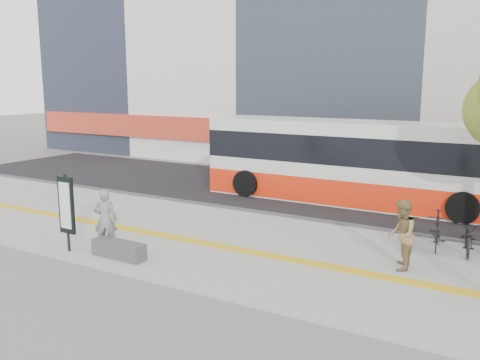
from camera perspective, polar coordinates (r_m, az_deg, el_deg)
The scene contains 10 objects.
ground at distance 13.91m, azimuth -1.78°, elevation -9.22°, with size 120.00×120.00×0.00m, color slate.
sidewalk at distance 15.11m, azimuth 1.27°, elevation -7.40°, with size 40.00×7.00×0.08m, color gray.
tactile_strip at distance 14.68m, azimuth 0.32°, elevation -7.76°, with size 40.00×0.45×0.01m, color yellow.
street at distance 21.75m, azimuth 10.95°, elevation -1.97°, with size 40.00×8.00×0.06m, color black.
curb at distance 18.12m, azimuth 6.69°, elevation -4.28°, with size 40.00×0.25×0.14m, color #3B3B3E.
bench at distance 14.44m, azimuth -13.23°, elevation -7.47°, with size 1.60×0.45×0.45m, color #3B3B3E.
signboard at distance 15.08m, azimuth -18.62°, elevation -2.78°, with size 0.55×0.10×2.20m.
bus at distance 20.77m, azimuth 12.51°, elevation 1.68°, with size 11.99×2.84×3.19m.
seated_woman at distance 15.04m, azimuth -14.64°, elevation -4.23°, with size 0.64×0.42×1.74m, color black.
pedestrian_tan at distance 13.64m, azimuth 17.36°, elevation -5.80°, with size 0.87×0.68×1.80m, color olive.
Camera 1 is at (6.98, -11.05, 4.76)m, focal length 38.67 mm.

